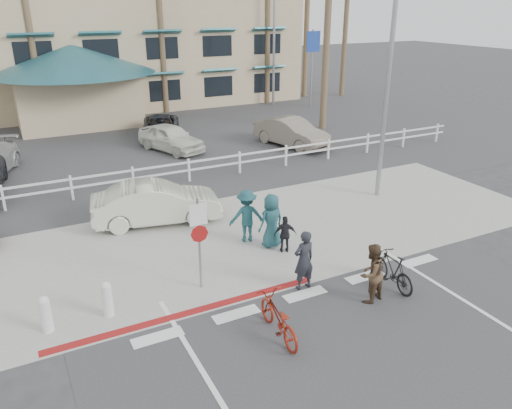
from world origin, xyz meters
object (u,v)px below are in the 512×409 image
car_white_sedan (157,203)px  bike_red (278,318)px  bike_black (393,270)px  sign_post (199,239)px

car_white_sedan → bike_red: bearing=-164.8°
bike_black → car_white_sedan: 8.29m
bike_red → car_white_sedan: 7.55m
bike_red → car_white_sedan: size_ratio=0.43×
sign_post → bike_black: (4.61, -2.31, -0.95)m
bike_black → car_white_sedan: bearing=-54.7°
bike_red → bike_black: size_ratio=1.12×
bike_red → bike_black: bike_black is taller
bike_red → sign_post: bearing=-70.6°
sign_post → bike_black: size_ratio=1.74×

